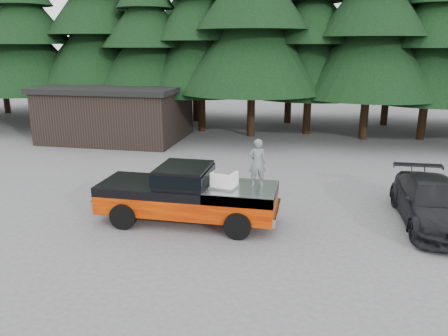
% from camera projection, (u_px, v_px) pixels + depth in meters
% --- Properties ---
extents(ground, '(120.00, 120.00, 0.00)m').
position_uv_depth(ground, '(217.00, 223.00, 14.41)').
color(ground, '#515153').
rests_on(ground, ground).
extents(pickup_truck, '(6.00, 2.04, 1.33)m').
position_uv_depth(pickup_truck, '(188.00, 203.00, 14.39)').
color(pickup_truck, '#DD4400').
rests_on(pickup_truck, ground).
extents(truck_cab, '(1.66, 1.90, 0.59)m').
position_uv_depth(truck_cab, '(184.00, 175.00, 14.15)').
color(truck_cab, black).
rests_on(truck_cab, pickup_truck).
extents(air_compressor, '(0.83, 0.74, 0.50)m').
position_uv_depth(air_compressor, '(224.00, 180.00, 13.73)').
color(air_compressor, white).
rests_on(air_compressor, pickup_truck).
extents(man_on_bed, '(0.64, 0.50, 1.55)m').
position_uv_depth(man_on_bed, '(257.00, 163.00, 13.73)').
color(man_on_bed, slate).
rests_on(man_on_bed, pickup_truck).
extents(parked_car, '(2.15, 5.08, 1.46)m').
position_uv_depth(parked_car, '(433.00, 203.00, 14.19)').
color(parked_car, black).
rests_on(parked_car, ground).
extents(utility_building, '(8.40, 6.40, 3.30)m').
position_uv_depth(utility_building, '(117.00, 112.00, 27.02)').
color(utility_building, black).
rests_on(utility_building, ground).
extents(treeline, '(60.15, 16.05, 17.50)m').
position_uv_depth(treeline, '(280.00, 12.00, 28.42)').
color(treeline, black).
rests_on(treeline, ground).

